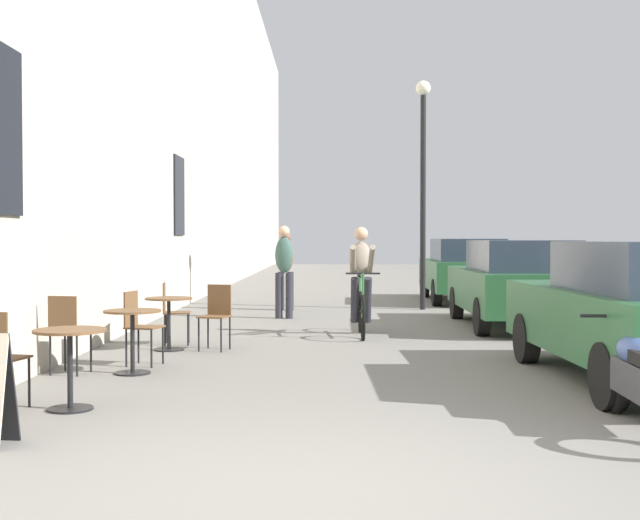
{
  "coord_description": "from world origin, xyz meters",
  "views": [
    {
      "loc": [
        0.06,
        -4.88,
        1.52
      ],
      "look_at": [
        -0.18,
        17.46,
        0.94
      ],
      "focal_mm": 45.98,
      "sensor_mm": 36.0,
      "label": 1
    }
  ],
  "objects_px": {
    "cafe_chair_far_toward_wall": "(216,312)",
    "pedestrian_near": "(284,266)",
    "cafe_table_mid": "(132,328)",
    "cafe_table_far": "(169,312)",
    "cyclist_on_bicycle": "(361,284)",
    "cafe_table_near": "(70,352)",
    "street_lamp": "(423,165)",
    "parked_car_second": "(516,282)",
    "pedestrian_mid": "(286,266)",
    "cafe_chair_far_toward_street": "(172,309)",
    "parked_car_third": "(464,269)",
    "cafe_chair_mid_toward_wall": "(67,329)",
    "cafe_chair_mid_toward_street": "(139,322)"
  },
  "relations": [
    {
      "from": "cafe_table_near",
      "to": "cafe_chair_mid_toward_wall",
      "type": "xyz_separation_m",
      "value": [
        -0.62,
        1.87,
        -0.0
      ]
    },
    {
      "from": "cafe_table_far",
      "to": "pedestrian_near",
      "type": "xyz_separation_m",
      "value": [
        1.33,
        4.46,
        0.48
      ]
    },
    {
      "from": "cafe_table_far",
      "to": "pedestrian_near",
      "type": "bearing_deg",
      "value": 73.42
    },
    {
      "from": "cafe_table_near",
      "to": "parked_car_second",
      "type": "xyz_separation_m",
      "value": [
        5.5,
        6.83,
        0.25
      ]
    },
    {
      "from": "street_lamp",
      "to": "parked_car_second",
      "type": "height_order",
      "value": "street_lamp"
    },
    {
      "from": "pedestrian_near",
      "to": "cyclist_on_bicycle",
      "type": "bearing_deg",
      "value": -62.87
    },
    {
      "from": "cafe_chair_far_toward_street",
      "to": "cafe_table_far",
      "type": "bearing_deg",
      "value": -82.68
    },
    {
      "from": "street_lamp",
      "to": "pedestrian_near",
      "type": "bearing_deg",
      "value": -144.93
    },
    {
      "from": "cafe_chair_far_toward_wall",
      "to": "pedestrian_near",
      "type": "height_order",
      "value": "pedestrian_near"
    },
    {
      "from": "cafe_chair_far_toward_wall",
      "to": "pedestrian_mid",
      "type": "bearing_deg",
      "value": 84.26
    },
    {
      "from": "pedestrian_mid",
      "to": "street_lamp",
      "type": "bearing_deg",
      "value": 3.93
    },
    {
      "from": "cafe_table_far",
      "to": "parked_car_second",
      "type": "bearing_deg",
      "value": 28.56
    },
    {
      "from": "cyclist_on_bicycle",
      "to": "street_lamp",
      "type": "height_order",
      "value": "street_lamp"
    },
    {
      "from": "pedestrian_mid",
      "to": "street_lamp",
      "type": "relative_size",
      "value": 0.34
    },
    {
      "from": "cafe_chair_far_toward_wall",
      "to": "cafe_table_mid",
      "type": "bearing_deg",
      "value": -108.37
    },
    {
      "from": "cafe_chair_mid_toward_street",
      "to": "pedestrian_near",
      "type": "height_order",
      "value": "pedestrian_near"
    },
    {
      "from": "cyclist_on_bicycle",
      "to": "pedestrian_mid",
      "type": "height_order",
      "value": "cyclist_on_bicycle"
    },
    {
      "from": "cafe_table_far",
      "to": "cyclist_on_bicycle",
      "type": "relative_size",
      "value": 0.41
    },
    {
      "from": "cafe_chair_mid_toward_street",
      "to": "street_lamp",
      "type": "distance_m",
      "value": 9.27
    },
    {
      "from": "pedestrian_mid",
      "to": "parked_car_second",
      "type": "height_order",
      "value": "pedestrian_mid"
    },
    {
      "from": "cafe_table_mid",
      "to": "cafe_chair_far_toward_wall",
      "type": "height_order",
      "value": "cafe_chair_far_toward_wall"
    },
    {
      "from": "cafe_table_far",
      "to": "cafe_chair_far_toward_street",
      "type": "relative_size",
      "value": 0.81
    },
    {
      "from": "cafe_table_mid",
      "to": "pedestrian_mid",
      "type": "height_order",
      "value": "pedestrian_mid"
    },
    {
      "from": "parked_car_third",
      "to": "cafe_chair_far_toward_street",
      "type": "bearing_deg",
      "value": -124.43
    },
    {
      "from": "cafe_table_near",
      "to": "cafe_chair_far_toward_street",
      "type": "bearing_deg",
      "value": 89.47
    },
    {
      "from": "cafe_chair_mid_toward_street",
      "to": "pedestrian_near",
      "type": "distance_m",
      "value": 5.97
    },
    {
      "from": "cafe_chair_far_toward_wall",
      "to": "cyclist_on_bicycle",
      "type": "distance_m",
      "value": 2.69
    },
    {
      "from": "cafe_table_mid",
      "to": "cafe_chair_far_toward_wall",
      "type": "distance_m",
      "value": 2.13
    },
    {
      "from": "cafe_table_near",
      "to": "parked_car_second",
      "type": "relative_size",
      "value": 0.17
    },
    {
      "from": "cafe_chair_mid_toward_wall",
      "to": "cafe_table_mid",
      "type": "bearing_deg",
      "value": 5.98
    },
    {
      "from": "cafe_table_mid",
      "to": "cafe_table_far",
      "type": "relative_size",
      "value": 1.0
    },
    {
      "from": "cafe_chair_far_toward_street",
      "to": "parked_car_second",
      "type": "relative_size",
      "value": 0.21
    },
    {
      "from": "cafe_chair_far_toward_street",
      "to": "cafe_chair_far_toward_wall",
      "type": "relative_size",
      "value": 1.0
    },
    {
      "from": "cafe_chair_far_toward_street",
      "to": "cafe_table_mid",
      "type": "bearing_deg",
      "value": -88.94
    },
    {
      "from": "pedestrian_mid",
      "to": "cafe_chair_far_toward_wall",
      "type": "bearing_deg",
      "value": -95.74
    },
    {
      "from": "cafe_chair_mid_toward_wall",
      "to": "pedestrian_near",
      "type": "height_order",
      "value": "pedestrian_near"
    },
    {
      "from": "cafe_table_near",
      "to": "cafe_chair_far_toward_wall",
      "type": "distance_m",
      "value": 4.04
    },
    {
      "from": "cafe_chair_far_toward_wall",
      "to": "pedestrian_mid",
      "type": "distance_m",
      "value": 6.25
    },
    {
      "from": "cafe_chair_far_toward_wall",
      "to": "parked_car_second",
      "type": "distance_m",
      "value": 5.55
    },
    {
      "from": "cafe_table_near",
      "to": "pedestrian_mid",
      "type": "height_order",
      "value": "pedestrian_mid"
    },
    {
      "from": "cafe_chair_far_toward_wall",
      "to": "cafe_chair_far_toward_street",
      "type": "bearing_deg",
      "value": 144.44
    },
    {
      "from": "cafe_table_far",
      "to": "pedestrian_mid",
      "type": "distance_m",
      "value": 6.42
    },
    {
      "from": "cafe_chair_far_toward_street",
      "to": "pedestrian_near",
      "type": "xyz_separation_m",
      "value": [
        1.4,
        3.88,
        0.48
      ]
    },
    {
      "from": "parked_car_third",
      "to": "street_lamp",
      "type": "bearing_deg",
      "value": -119.95
    },
    {
      "from": "parked_car_third",
      "to": "pedestrian_near",
      "type": "bearing_deg",
      "value": -134.56
    },
    {
      "from": "cafe_chair_far_toward_street",
      "to": "parked_car_second",
      "type": "height_order",
      "value": "parked_car_second"
    },
    {
      "from": "cafe_chair_far_toward_wall",
      "to": "cafe_chair_mid_toward_street",
      "type": "bearing_deg",
      "value": -118.2
    },
    {
      "from": "cyclist_on_bicycle",
      "to": "street_lamp",
      "type": "bearing_deg",
      "value": 72.2
    },
    {
      "from": "cafe_table_near",
      "to": "cafe_table_mid",
      "type": "height_order",
      "value": "same"
    },
    {
      "from": "cafe_chair_far_toward_street",
      "to": "street_lamp",
      "type": "relative_size",
      "value": 0.18
    }
  ]
}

